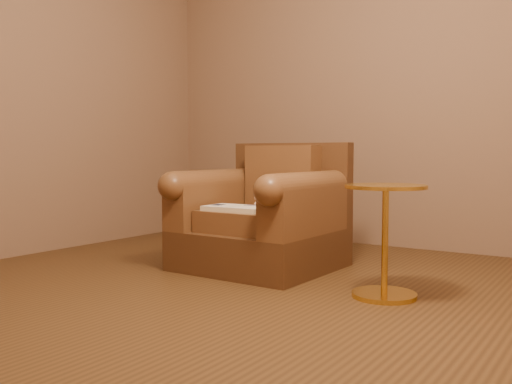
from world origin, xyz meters
The scene contains 5 objects.
floor centered at (0.00, 0.00, 0.00)m, with size 4.00×4.00×0.00m, color #53381C.
armchair centered at (-0.30, 0.74, 0.32)m, with size 0.94×0.89×0.82m.
teddy_bear centered at (-0.30, 0.81, 0.47)m, with size 0.16×0.18×0.22m.
guidebook centered at (-0.33, 0.49, 0.41)m, with size 0.40×0.25×0.03m.
side_table centered at (0.66, 0.42, 0.32)m, with size 0.42×0.42×0.59m.
Camera 1 is at (1.72, -2.40, 0.76)m, focal length 40.00 mm.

